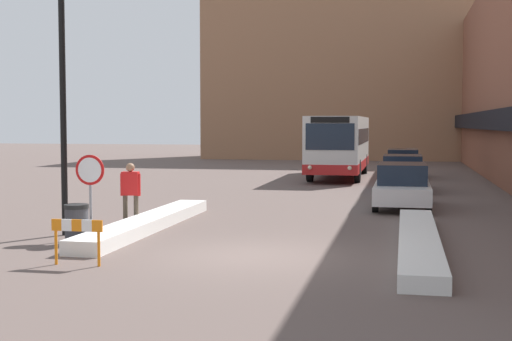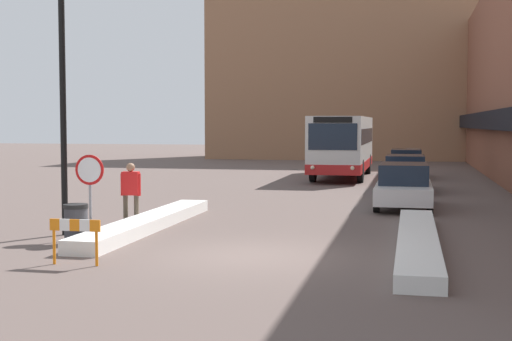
{
  "view_description": "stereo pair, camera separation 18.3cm",
  "coord_description": "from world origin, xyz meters",
  "px_view_note": "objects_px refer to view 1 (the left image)",
  "views": [
    {
      "loc": [
        3.23,
        -15.01,
        2.87
      ],
      "look_at": [
        -0.78,
        4.29,
        1.58
      ],
      "focal_mm": 50.0,
      "sensor_mm": 36.0,
      "label": 1
    },
    {
      "loc": [
        3.41,
        -14.97,
        2.87
      ],
      "look_at": [
        -0.78,
        4.29,
        1.58
      ],
      "focal_mm": 50.0,
      "sensor_mm": 36.0,
      "label": 2
    }
  ],
  "objects_px": {
    "parked_car_middle": "(403,173)",
    "pedestrian": "(131,188)",
    "city_bus": "(339,144)",
    "trash_bin": "(77,224)",
    "parked_car_front": "(402,186)",
    "construction_barricade": "(77,233)",
    "street_lamp": "(72,65)",
    "parked_car_back": "(403,164)",
    "stop_sign": "(90,178)"
  },
  "relations": [
    {
      "from": "parked_car_middle",
      "to": "trash_bin",
      "type": "xyz_separation_m",
      "value": [
        -7.62,
        -15.5,
        -0.29
      ]
    },
    {
      "from": "city_bus",
      "to": "trash_bin",
      "type": "xyz_separation_m",
      "value": [
        -4.29,
        -22.5,
        -1.29
      ]
    },
    {
      "from": "street_lamp",
      "to": "construction_barricade",
      "type": "bearing_deg",
      "value": -63.19
    },
    {
      "from": "parked_car_front",
      "to": "parked_car_back",
      "type": "bearing_deg",
      "value": 90.0
    },
    {
      "from": "city_bus",
      "to": "parked_car_middle",
      "type": "relative_size",
      "value": 2.25
    },
    {
      "from": "parked_car_middle",
      "to": "pedestrian",
      "type": "height_order",
      "value": "pedestrian"
    },
    {
      "from": "parked_car_front",
      "to": "construction_barricade",
      "type": "height_order",
      "value": "parked_car_front"
    },
    {
      "from": "city_bus",
      "to": "street_lamp",
      "type": "xyz_separation_m",
      "value": [
        -4.93,
        -21.32,
        2.59
      ]
    },
    {
      "from": "stop_sign",
      "to": "pedestrian",
      "type": "relative_size",
      "value": 1.18
    },
    {
      "from": "parked_car_front",
      "to": "street_lamp",
      "type": "xyz_separation_m",
      "value": [
        -8.26,
        -7.92,
        3.6
      ]
    },
    {
      "from": "trash_bin",
      "to": "construction_barricade",
      "type": "relative_size",
      "value": 0.86
    },
    {
      "from": "street_lamp",
      "to": "pedestrian",
      "type": "distance_m",
      "value": 3.84
    },
    {
      "from": "pedestrian",
      "to": "trash_bin",
      "type": "xyz_separation_m",
      "value": [
        -0.18,
        -2.99,
        -0.59
      ]
    },
    {
      "from": "parked_car_middle",
      "to": "parked_car_back",
      "type": "xyz_separation_m",
      "value": [
        0.0,
        7.51,
        -0.02
      ]
    },
    {
      "from": "parked_car_middle",
      "to": "pedestrian",
      "type": "relative_size",
      "value": 2.59
    },
    {
      "from": "parked_car_middle",
      "to": "street_lamp",
      "type": "relative_size",
      "value": 0.65
    },
    {
      "from": "pedestrian",
      "to": "stop_sign",
      "type": "bearing_deg",
      "value": -101.03
    },
    {
      "from": "stop_sign",
      "to": "construction_barricade",
      "type": "relative_size",
      "value": 1.91
    },
    {
      "from": "city_bus",
      "to": "trash_bin",
      "type": "height_order",
      "value": "city_bus"
    },
    {
      "from": "parked_car_front",
      "to": "parked_car_back",
      "type": "relative_size",
      "value": 1.0
    },
    {
      "from": "trash_bin",
      "to": "parked_car_back",
      "type": "bearing_deg",
      "value": 71.67
    },
    {
      "from": "trash_bin",
      "to": "construction_barricade",
      "type": "height_order",
      "value": "trash_bin"
    },
    {
      "from": "stop_sign",
      "to": "pedestrian",
      "type": "height_order",
      "value": "stop_sign"
    },
    {
      "from": "parked_car_front",
      "to": "construction_barricade",
      "type": "distance_m",
      "value": 13.22
    },
    {
      "from": "pedestrian",
      "to": "parked_car_back",
      "type": "bearing_deg",
      "value": 64.26
    },
    {
      "from": "parked_car_back",
      "to": "city_bus",
      "type": "bearing_deg",
      "value": -171.28
    },
    {
      "from": "parked_car_back",
      "to": "construction_barricade",
      "type": "height_order",
      "value": "parked_car_back"
    },
    {
      "from": "city_bus",
      "to": "trash_bin",
      "type": "relative_size",
      "value": 10.9
    },
    {
      "from": "parked_car_middle",
      "to": "trash_bin",
      "type": "distance_m",
      "value": 17.28
    },
    {
      "from": "parked_car_front",
      "to": "street_lamp",
      "type": "bearing_deg",
      "value": -136.19
    },
    {
      "from": "city_bus",
      "to": "parked_car_middle",
      "type": "xyz_separation_m",
      "value": [
        3.33,
        -7.0,
        -1.01
      ]
    },
    {
      "from": "city_bus",
      "to": "parked_car_front",
      "type": "bearing_deg",
      "value": -76.03
    },
    {
      "from": "trash_bin",
      "to": "construction_barricade",
      "type": "distance_m",
      "value": 2.72
    },
    {
      "from": "parked_car_front",
      "to": "pedestrian",
      "type": "distance_m",
      "value": 9.63
    },
    {
      "from": "parked_car_middle",
      "to": "construction_barricade",
      "type": "bearing_deg",
      "value": -109.72
    },
    {
      "from": "city_bus",
      "to": "stop_sign",
      "type": "height_order",
      "value": "city_bus"
    },
    {
      "from": "pedestrian",
      "to": "street_lamp",
      "type": "bearing_deg",
      "value": -119.72
    },
    {
      "from": "parked_car_middle",
      "to": "construction_barricade",
      "type": "height_order",
      "value": "parked_car_middle"
    },
    {
      "from": "parked_car_front",
      "to": "city_bus",
      "type": "bearing_deg",
      "value": 103.97
    },
    {
      "from": "street_lamp",
      "to": "parked_car_back",
      "type": "bearing_deg",
      "value": 69.27
    },
    {
      "from": "stop_sign",
      "to": "construction_barricade",
      "type": "bearing_deg",
      "value": -69.59
    },
    {
      "from": "stop_sign",
      "to": "trash_bin",
      "type": "xyz_separation_m",
      "value": [
        0.03,
        -0.85,
        -1.04
      ]
    },
    {
      "from": "parked_car_front",
      "to": "pedestrian",
      "type": "height_order",
      "value": "pedestrian"
    },
    {
      "from": "parked_car_front",
      "to": "parked_car_back",
      "type": "distance_m",
      "value": 13.91
    },
    {
      "from": "parked_car_middle",
      "to": "street_lamp",
      "type": "bearing_deg",
      "value": -119.98
    },
    {
      "from": "stop_sign",
      "to": "street_lamp",
      "type": "height_order",
      "value": "street_lamp"
    },
    {
      "from": "parked_car_front",
      "to": "pedestrian",
      "type": "bearing_deg",
      "value": -140.6
    },
    {
      "from": "street_lamp",
      "to": "trash_bin",
      "type": "relative_size",
      "value": 7.51
    },
    {
      "from": "city_bus",
      "to": "parked_car_back",
      "type": "relative_size",
      "value": 2.24
    },
    {
      "from": "trash_bin",
      "to": "street_lamp",
      "type": "bearing_deg",
      "value": 118.36
    }
  ]
}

